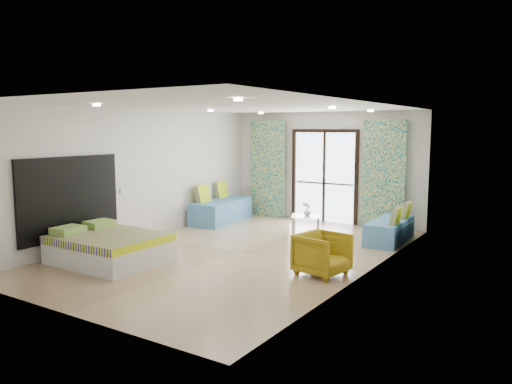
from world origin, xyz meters
The scene contains 24 objects.
floor centered at (0.00, 0.00, 0.00)m, with size 5.00×7.50×0.01m, color #9A7C5C, non-canonical shape.
ceiling centered at (0.00, 0.00, 2.70)m, with size 5.00×7.50×0.01m, color silver, non-canonical shape.
wall_back centered at (0.00, 3.75, 1.35)m, with size 5.00×0.01×2.70m, color silver, non-canonical shape.
wall_front centered at (0.00, -3.75, 1.35)m, with size 5.00×0.01×2.70m, color silver, non-canonical shape.
wall_left centered at (-2.50, 0.00, 1.35)m, with size 0.01×7.50×2.70m, color silver, non-canonical shape.
wall_right centered at (2.50, 0.00, 1.35)m, with size 0.01×7.50×2.70m, color silver, non-canonical shape.
balcony_door centered at (0.00, 3.72, 1.26)m, with size 1.76×0.08×2.28m.
balcony_rail centered at (0.00, 3.73, 0.95)m, with size 1.52×0.03×0.04m, color #595451.
curtain_left centered at (-1.55, 3.57, 1.25)m, with size 1.00×0.10×2.50m, color silver.
curtain_right centered at (1.55, 3.57, 1.25)m, with size 1.00×0.10×2.50m, color silver.
downlight_a centered at (-1.40, -2.00, 2.67)m, with size 0.12×0.12×0.02m, color #FFE0B2.
downlight_b centered at (1.40, -2.00, 2.67)m, with size 0.12×0.12×0.02m, color #FFE0B2.
downlight_c centered at (-1.40, 1.00, 2.67)m, with size 0.12×0.12×0.02m, color #FFE0B2.
downlight_d centered at (1.40, 1.00, 2.67)m, with size 0.12×0.12×0.02m, color #FFE0B2.
downlight_e centered at (-1.40, 3.00, 2.67)m, with size 0.12×0.12×0.02m, color #FFE0B2.
downlight_f centered at (1.40, 3.00, 2.67)m, with size 0.12×0.12×0.02m, color #FFE0B2.
headboard centered at (-2.46, -1.80, 1.05)m, with size 0.06×2.10×1.50m, color black.
switch_plate centered at (-2.47, -0.55, 1.05)m, with size 0.02×0.10×0.10m, color silver.
bed centered at (-1.47, -1.80, 0.26)m, with size 1.78×1.45×0.61m.
daybed_left centered at (-2.12, 2.29, 0.30)m, with size 1.00×2.02×0.96m.
daybed_right centered at (2.11, 2.38, 0.25)m, with size 0.69×1.63×0.79m.
coffee_table centered at (0.32, 2.13, 0.36)m, with size 0.81×0.81×0.71m.
vase centered at (0.34, 2.16, 0.49)m, with size 0.16×0.17×0.16m, color white.
armchair centered at (1.95, -0.48, 0.37)m, with size 0.71×0.67×0.73m, color #9B8014.
Camera 1 is at (5.21, -7.48, 2.30)m, focal length 35.00 mm.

